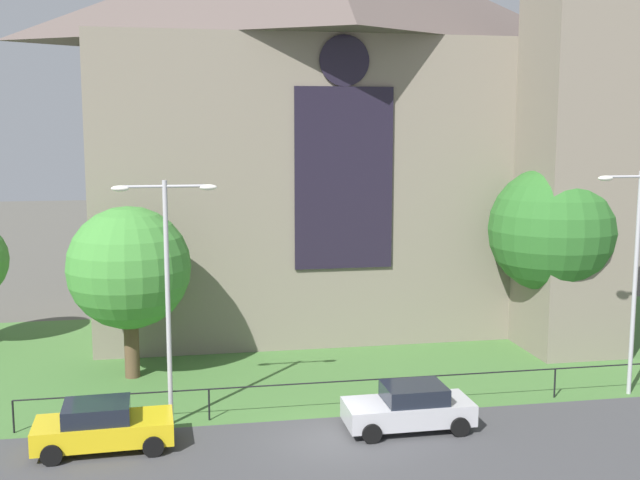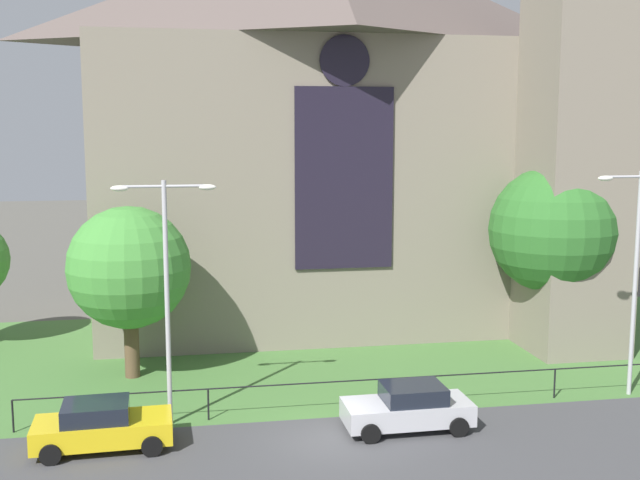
{
  "view_description": "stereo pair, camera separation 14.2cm",
  "coord_description": "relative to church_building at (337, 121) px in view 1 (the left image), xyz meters",
  "views": [
    {
      "loc": [
        -4.65,
        -23.12,
        9.83
      ],
      "look_at": [
        1.0,
        8.0,
        5.33
      ],
      "focal_mm": 43.54,
      "sensor_mm": 36.0,
      "label": 1
    },
    {
      "loc": [
        -4.51,
        -23.15,
        9.83
      ],
      "look_at": [
        1.0,
        8.0,
        5.33
      ],
      "focal_mm": 43.54,
      "sensor_mm": 36.0,
      "label": 2
    }
  ],
  "objects": [
    {
      "name": "road_asphalt",
      "position": [
        -3.26,
        -17.79,
        -10.27
      ],
      "size": [
        120.0,
        8.0,
        0.01
      ],
      "primitive_type": "cube",
      "color": "#424244",
      "rests_on": "ground"
    },
    {
      "name": "ground",
      "position": [
        -3.26,
        -5.79,
        -10.27
      ],
      "size": [
        160.0,
        160.0,
        0.0
      ],
      "primitive_type": "plane",
      "color": "#56544C"
    },
    {
      "name": "tree_left_near",
      "position": [
        -9.96,
        -8.01,
        -5.83
      ],
      "size": [
        4.85,
        4.85,
        6.89
      ],
      "color": "brown",
      "rests_on": "ground"
    },
    {
      "name": "iron_railing",
      "position": [
        -0.77,
        -13.29,
        -9.32
      ],
      "size": [
        25.42,
        0.07,
        1.13
      ],
      "color": "black",
      "rests_on": "ground"
    },
    {
      "name": "parked_car_yellow",
      "position": [
        -10.45,
        -15.14,
        -9.53
      ],
      "size": [
        4.26,
        2.15,
        1.51
      ],
      "rotation": [
        0.0,
        0.0,
        0.04
      ],
      "color": "gold",
      "rests_on": "ground"
    },
    {
      "name": "tree_right_near",
      "position": [
        8.24,
        -7.37,
        -4.84
      ],
      "size": [
        5.63,
        5.63,
        8.29
      ],
      "color": "#423021",
      "rests_on": "ground"
    },
    {
      "name": "church_building",
      "position": [
        0.0,
        0.0,
        0.0
      ],
      "size": [
        23.2,
        16.2,
        26.0
      ],
      "color": "gray",
      "rests_on": "ground"
    },
    {
      "name": "streetlamp_far",
      "position": [
        8.52,
        -13.39,
        -4.96
      ],
      "size": [
        3.37,
        0.26,
        8.37
      ],
      "color": "#B2B2B7",
      "rests_on": "ground"
    },
    {
      "name": "parked_car_silver",
      "position": [
        -0.62,
        -15.26,
        -9.53
      ],
      "size": [
        4.22,
        2.06,
        1.51
      ],
      "rotation": [
        0.0,
        0.0,
        3.15
      ],
      "color": "#B7B7BC",
      "rests_on": "ground"
    },
    {
      "name": "grass_verge",
      "position": [
        -3.26,
        -7.79,
        -10.27
      ],
      "size": [
        120.0,
        20.0,
        0.01
      ],
      "primitive_type": "cube",
      "color": "#477538",
      "rests_on": "ground"
    },
    {
      "name": "streetlamp_near",
      "position": [
        -8.39,
        -13.39,
        -5.04
      ],
      "size": [
        3.37,
        0.26,
        8.23
      ],
      "color": "#B2B2B7",
      "rests_on": "ground"
    }
  ]
}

